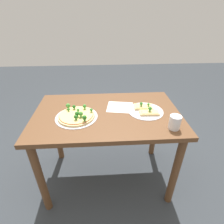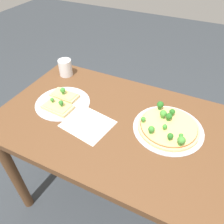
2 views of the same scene
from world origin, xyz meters
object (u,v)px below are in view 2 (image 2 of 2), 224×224
Objects in this scene: pizza_tray_whole at (168,127)px; drinking_cup at (65,68)px; pizza_tray_slice at (62,102)px; dining_table at (116,137)px.

drinking_cup is at bearing 164.96° from pizza_tray_whole.
pizza_tray_whole is 0.56m from pizza_tray_slice.
dining_table is at bearing -166.68° from pizza_tray_whole.
drinking_cup is (-0.70, 0.19, 0.03)m from pizza_tray_whole.
drinking_cup reaches higher than dining_table.
pizza_tray_slice is at bearing -174.00° from pizza_tray_whole.
dining_table is 4.09× the size of pizza_tray_slice.
dining_table is at bearing -27.80° from drinking_cup.
dining_table is 0.55m from drinking_cup.
pizza_tray_whole is (0.24, 0.06, 0.13)m from dining_table.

